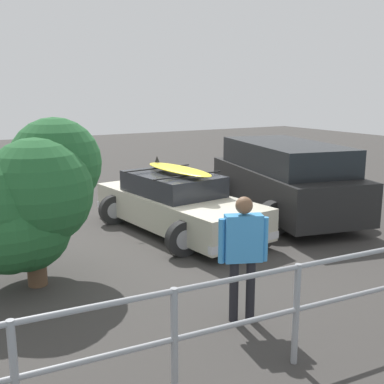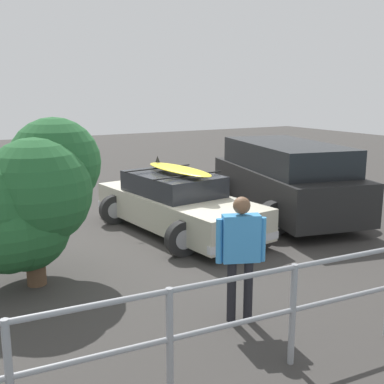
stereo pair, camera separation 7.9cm
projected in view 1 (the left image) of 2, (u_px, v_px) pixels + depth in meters
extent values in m
cube|color=#383533|center=(168.00, 243.00, 9.36)|extent=(44.00, 44.00, 0.02)
cube|color=#B7B29E|center=(177.00, 209.00, 9.97)|extent=(2.04, 4.34, 0.61)
cube|color=#23262B|center=(173.00, 184.00, 10.00)|extent=(1.60, 2.16, 0.42)
cube|color=silver|center=(245.00, 242.00, 8.41)|extent=(1.60, 0.29, 0.14)
cube|color=silver|center=(129.00, 200.00, 11.61)|extent=(1.60, 0.29, 0.14)
cylinder|color=black|center=(249.00, 224.00, 9.46)|extent=(0.64, 0.18, 0.64)
cylinder|color=#99999E|center=(249.00, 224.00, 9.46)|extent=(0.35, 0.19, 0.35)
cylinder|color=black|center=(183.00, 239.00, 8.52)|extent=(0.64, 0.18, 0.64)
cylinder|color=#99999E|center=(183.00, 239.00, 8.52)|extent=(0.35, 0.19, 0.35)
cylinder|color=black|center=(174.00, 200.00, 11.49)|extent=(0.64, 0.18, 0.64)
cylinder|color=#99999E|center=(174.00, 200.00, 11.49)|extent=(0.35, 0.19, 0.35)
cylinder|color=black|center=(114.00, 210.00, 10.55)|extent=(0.64, 0.18, 0.64)
cylinder|color=#99999E|center=(114.00, 210.00, 10.55)|extent=(0.35, 0.19, 0.35)
cylinder|color=black|center=(188.00, 175.00, 9.51)|extent=(1.64, 0.22, 0.03)
cylinder|color=black|center=(158.00, 168.00, 10.38)|extent=(1.64, 0.22, 0.03)
ellipsoid|color=yellow|center=(178.00, 169.00, 9.88)|extent=(0.76, 2.18, 0.09)
cone|color=black|center=(157.00, 159.00, 10.54)|extent=(0.10, 0.10, 0.14)
cube|color=black|center=(285.00, 188.00, 11.13)|extent=(2.80, 4.71, 0.90)
cube|color=black|center=(286.00, 156.00, 10.97)|extent=(2.44, 3.73, 0.59)
cylinder|color=black|center=(245.00, 168.00, 13.26)|extent=(0.67, 0.32, 0.65)
cylinder|color=black|center=(354.00, 211.00, 10.25)|extent=(0.72, 0.22, 0.72)
cylinder|color=#99999E|center=(354.00, 211.00, 10.25)|extent=(0.40, 0.23, 0.40)
cylinder|color=black|center=(273.00, 219.00, 9.68)|extent=(0.72, 0.22, 0.72)
cylinder|color=#99999E|center=(273.00, 219.00, 9.68)|extent=(0.40, 0.23, 0.40)
cylinder|color=black|center=(292.00, 188.00, 12.71)|extent=(0.72, 0.22, 0.72)
cylinder|color=#99999E|center=(292.00, 188.00, 12.71)|extent=(0.40, 0.23, 0.40)
cylinder|color=black|center=(225.00, 192.00, 12.15)|extent=(0.72, 0.22, 0.72)
cylinder|color=#99999E|center=(225.00, 192.00, 12.15)|extent=(0.40, 0.23, 0.40)
cylinder|color=black|center=(250.00, 290.00, 6.13)|extent=(0.12, 0.12, 0.80)
cylinder|color=black|center=(234.00, 291.00, 6.11)|extent=(0.12, 0.12, 0.80)
cube|color=#3D8ED1|center=(243.00, 238.00, 5.97)|extent=(0.50, 0.35, 0.60)
sphere|color=brown|center=(244.00, 205.00, 5.89)|extent=(0.22, 0.22, 0.22)
cylinder|color=#3D8ED1|center=(265.00, 239.00, 6.02)|extent=(0.08, 0.08, 0.57)
cylinder|color=#3D8ED1|center=(222.00, 241.00, 5.94)|extent=(0.08, 0.08, 0.57)
cylinder|color=gray|center=(296.00, 315.00, 5.11)|extent=(0.07, 0.07, 1.13)
cylinder|color=gray|center=(174.00, 345.00, 4.51)|extent=(0.07, 0.07, 1.13)
cylinder|color=gray|center=(15.00, 384.00, 3.90)|extent=(0.07, 0.07, 1.13)
cylinder|color=gray|center=(350.00, 257.00, 5.30)|extent=(9.87, 0.81, 0.06)
cylinder|color=gray|center=(347.00, 297.00, 5.40)|extent=(9.87, 0.81, 0.06)
cylinder|color=brown|center=(37.00, 268.00, 7.25)|extent=(0.29, 0.29, 0.55)
sphere|color=#235B2D|center=(38.00, 192.00, 7.07)|extent=(1.62, 1.62, 1.62)
sphere|color=#235B2D|center=(26.00, 226.00, 7.02)|extent=(1.34, 1.34, 1.34)
sphere|color=#235B2D|center=(56.00, 163.00, 7.53)|extent=(1.44, 1.44, 1.44)
sphere|color=#235B2D|center=(9.00, 232.00, 6.79)|extent=(1.22, 1.22, 1.22)
sphere|color=#235B2D|center=(31.00, 208.00, 7.35)|extent=(1.47, 1.47, 1.47)
sphere|color=#235B2D|center=(24.00, 186.00, 6.90)|extent=(1.09, 1.09, 1.09)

